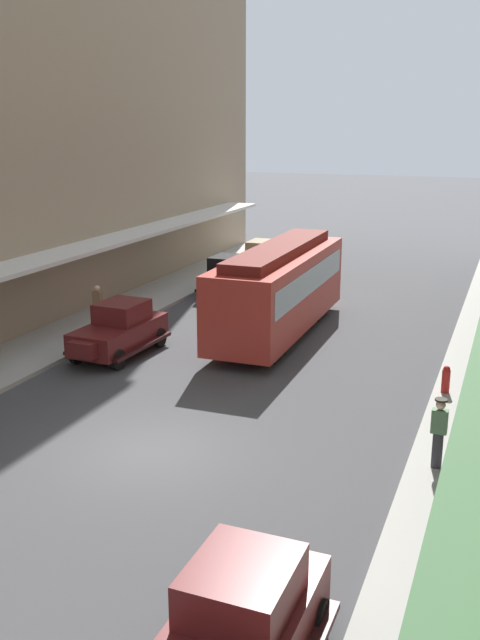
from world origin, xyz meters
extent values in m
plane|color=#424244|center=(0.00, 0.00, 0.00)|extent=(200.00, 200.00, 0.00)
cube|color=#A8A59E|center=(7.50, 0.00, 0.07)|extent=(3.00, 60.00, 0.15)
cube|color=#997F5B|center=(-4.53, 21.17, 0.74)|extent=(1.78, 3.93, 0.80)
cube|color=#997F5B|center=(-4.53, 20.92, 1.49)|extent=(1.48, 1.73, 0.70)
cube|color=#8C9EA8|center=(-4.53, 20.92, 1.49)|extent=(1.40, 1.69, 0.42)
cube|color=#997F5B|center=(-4.58, 23.30, 0.79)|extent=(0.94, 0.38, 0.52)
cube|color=#4C3F2D|center=(-5.48, 21.15, 0.42)|extent=(0.31, 3.51, 0.12)
cube|color=#4C3F2D|center=(-3.58, 21.19, 0.42)|extent=(0.31, 3.51, 0.12)
cylinder|color=black|center=(-5.37, 22.52, 0.34)|extent=(0.23, 0.68, 0.68)
cylinder|color=black|center=(-3.75, 22.55, 0.34)|extent=(0.23, 0.68, 0.68)
cylinder|color=black|center=(-5.31, 19.79, 0.34)|extent=(0.23, 0.68, 0.68)
cylinder|color=black|center=(-3.70, 19.83, 0.34)|extent=(0.23, 0.68, 0.68)
cube|color=#591919|center=(4.75, -6.06, 1.49)|extent=(1.46, 1.71, 0.70)
cube|color=#8C9EA8|center=(4.75, -6.06, 1.49)|extent=(1.39, 1.68, 0.42)
cylinder|color=black|center=(5.57, -4.95, 0.34)|extent=(0.23, 0.68, 0.68)
cylinder|color=black|center=(3.96, -4.93, 0.34)|extent=(0.23, 0.68, 0.68)
cube|color=#591919|center=(-4.63, 6.33, 0.74)|extent=(1.86, 3.97, 0.80)
cube|color=#591919|center=(-4.62, 6.58, 1.49)|extent=(1.51, 1.76, 0.70)
cube|color=#8C9EA8|center=(-4.62, 6.58, 1.49)|extent=(1.44, 1.72, 0.42)
cube|color=#591919|center=(-4.72, 4.20, 0.79)|extent=(0.95, 0.40, 0.52)
cube|color=black|center=(-3.68, 6.29, 0.42)|extent=(0.39, 3.52, 0.12)
cube|color=black|center=(-5.58, 6.37, 0.42)|extent=(0.39, 3.52, 0.12)
cylinder|color=black|center=(-3.88, 4.93, 0.34)|extent=(0.25, 0.69, 0.68)
cylinder|color=black|center=(-5.49, 5.00, 0.34)|extent=(0.25, 0.69, 0.68)
cylinder|color=black|center=(-3.77, 7.66, 0.34)|extent=(0.25, 0.69, 0.68)
cylinder|color=black|center=(-5.38, 7.72, 0.34)|extent=(0.25, 0.69, 0.68)
cube|color=black|center=(-4.56, 16.36, 0.74)|extent=(1.77, 3.93, 0.80)
cube|color=black|center=(-4.55, 16.11, 1.49)|extent=(1.47, 1.72, 0.70)
cube|color=#8C9EA8|center=(-4.55, 16.11, 1.49)|extent=(1.40, 1.69, 0.42)
cube|color=black|center=(-4.59, 18.49, 0.79)|extent=(0.94, 0.38, 0.52)
cube|color=black|center=(-5.51, 16.34, 0.42)|extent=(0.30, 3.51, 0.12)
cube|color=black|center=(-3.61, 16.38, 0.42)|extent=(0.30, 3.51, 0.12)
cylinder|color=black|center=(-5.39, 17.71, 0.34)|extent=(0.23, 0.68, 0.68)
cylinder|color=black|center=(-3.77, 17.74, 0.34)|extent=(0.23, 0.68, 0.68)
cylinder|color=black|center=(-5.34, 14.98, 0.34)|extent=(0.23, 0.68, 0.68)
cylinder|color=black|center=(-3.73, 15.01, 0.34)|extent=(0.23, 0.68, 0.68)
cube|color=#A52D23|center=(-0.25, 10.70, 1.75)|extent=(2.59, 9.62, 2.70)
cube|color=#5B1913|center=(-0.25, 10.70, 3.28)|extent=(1.59, 8.65, 0.36)
cube|color=#8C9EA8|center=(-0.25, 10.70, 2.22)|extent=(2.61, 8.86, 0.95)
cube|color=black|center=(-0.22, 7.82, 0.20)|extent=(2.01, 1.22, 0.40)
cube|color=black|center=(-0.27, 13.58, 0.20)|extent=(2.01, 1.22, 0.40)
cylinder|color=#B21E19|center=(6.35, 6.32, 0.50)|extent=(0.24, 0.24, 0.70)
sphere|color=#B21E19|center=(6.35, 6.32, 0.87)|extent=(0.20, 0.20, 0.20)
cylinder|color=#2D2D33|center=(6.65, 1.38, 0.57)|extent=(0.24, 0.24, 0.85)
cube|color=#4C724C|center=(6.65, 1.38, 1.28)|extent=(0.36, 0.22, 0.56)
sphere|color=beige|center=(6.65, 1.38, 1.68)|extent=(0.22, 0.22, 0.22)
cylinder|color=black|center=(6.65, 1.38, 1.80)|extent=(0.28, 0.28, 0.04)
cylinder|color=#2D2D33|center=(-6.94, 8.67, 0.57)|extent=(0.24, 0.24, 0.85)
cube|color=#8C6647|center=(-6.94, 8.67, 1.28)|extent=(0.36, 0.22, 0.56)
sphere|color=beige|center=(-6.94, 8.67, 1.68)|extent=(0.22, 0.22, 0.22)
cylinder|color=slate|center=(7.66, -3.34, 0.57)|extent=(0.24, 0.24, 0.85)
cube|color=#4C724C|center=(7.66, -3.34, 1.28)|extent=(0.36, 0.22, 0.56)
sphere|color=beige|center=(7.66, -3.34, 1.68)|extent=(0.22, 0.22, 0.22)
cylinder|color=black|center=(7.66, -3.34, 1.80)|extent=(0.28, 0.28, 0.04)
camera|label=1|loc=(7.87, -14.11, 7.75)|focal=39.92mm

